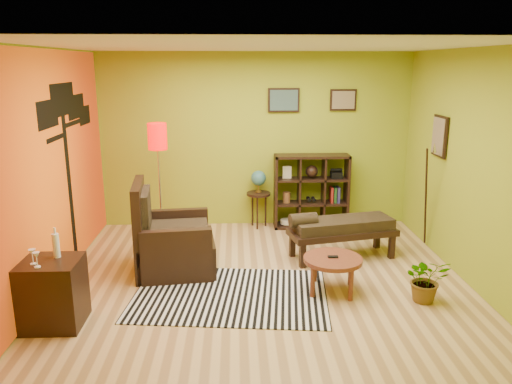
{
  "coord_description": "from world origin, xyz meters",
  "views": [
    {
      "loc": [
        -0.32,
        -5.77,
        2.61
      ],
      "look_at": [
        -0.07,
        0.28,
        1.05
      ],
      "focal_mm": 35.0,
      "sensor_mm": 36.0,
      "label": 1
    }
  ],
  "objects_px": {
    "coffee_table": "(333,262)",
    "side_cabinet": "(52,293)",
    "armchair": "(170,244)",
    "globe_table": "(258,185)",
    "bench": "(340,228)",
    "cube_shelf": "(312,191)",
    "potted_plant": "(426,284)",
    "floor_lamp": "(158,148)"
  },
  "relations": [
    {
      "from": "floor_lamp",
      "to": "side_cabinet",
      "type": "bearing_deg",
      "value": -109.28
    },
    {
      "from": "side_cabinet",
      "to": "armchair",
      "type": "bearing_deg",
      "value": 53.12
    },
    {
      "from": "globe_table",
      "to": "potted_plant",
      "type": "bearing_deg",
      "value": -57.15
    },
    {
      "from": "coffee_table",
      "to": "cube_shelf",
      "type": "xyz_separation_m",
      "value": [
        0.11,
        2.41,
        0.24
      ]
    },
    {
      "from": "cube_shelf",
      "to": "floor_lamp",
      "type": "bearing_deg",
      "value": -160.68
    },
    {
      "from": "floor_lamp",
      "to": "bench",
      "type": "xyz_separation_m",
      "value": [
        2.5,
        -0.55,
        -1.03
      ]
    },
    {
      "from": "globe_table",
      "to": "potted_plant",
      "type": "xyz_separation_m",
      "value": [
        1.76,
        -2.73,
        -0.51
      ]
    },
    {
      "from": "potted_plant",
      "to": "coffee_table",
      "type": "bearing_deg",
      "value": 163.38
    },
    {
      "from": "coffee_table",
      "to": "armchair",
      "type": "bearing_deg",
      "value": 160.43
    },
    {
      "from": "armchair",
      "to": "cube_shelf",
      "type": "xyz_separation_m",
      "value": [
        2.09,
        1.71,
        0.24
      ]
    },
    {
      "from": "bench",
      "to": "globe_table",
      "type": "bearing_deg",
      "value": 127.11
    },
    {
      "from": "globe_table",
      "to": "coffee_table",
      "type": "bearing_deg",
      "value": -72.7
    },
    {
      "from": "cube_shelf",
      "to": "globe_table",
      "type": "bearing_deg",
      "value": 178.71
    },
    {
      "from": "globe_table",
      "to": "cube_shelf",
      "type": "height_order",
      "value": "cube_shelf"
    },
    {
      "from": "coffee_table",
      "to": "bench",
      "type": "xyz_separation_m",
      "value": [
        0.29,
        1.04,
        0.07
      ]
    },
    {
      "from": "bench",
      "to": "cube_shelf",
      "type": "bearing_deg",
      "value": 97.44
    },
    {
      "from": "bench",
      "to": "potted_plant",
      "type": "distance_m",
      "value": 1.54
    },
    {
      "from": "armchair",
      "to": "side_cabinet",
      "type": "relative_size",
      "value": 1.17
    },
    {
      "from": "bench",
      "to": "coffee_table",
      "type": "bearing_deg",
      "value": -105.7
    },
    {
      "from": "bench",
      "to": "potted_plant",
      "type": "height_order",
      "value": "bench"
    },
    {
      "from": "potted_plant",
      "to": "globe_table",
      "type": "bearing_deg",
      "value": 122.85
    },
    {
      "from": "cube_shelf",
      "to": "potted_plant",
      "type": "height_order",
      "value": "cube_shelf"
    },
    {
      "from": "cube_shelf",
      "to": "potted_plant",
      "type": "relative_size",
      "value": 2.27
    },
    {
      "from": "armchair",
      "to": "bench",
      "type": "distance_m",
      "value": 2.3
    },
    {
      "from": "coffee_table",
      "to": "side_cabinet",
      "type": "xyz_separation_m",
      "value": [
        -3.0,
        -0.66,
        -0.01
      ]
    },
    {
      "from": "armchair",
      "to": "potted_plant",
      "type": "distance_m",
      "value": 3.15
    },
    {
      "from": "floor_lamp",
      "to": "potted_plant",
      "type": "height_order",
      "value": "floor_lamp"
    },
    {
      "from": "armchair",
      "to": "globe_table",
      "type": "relative_size",
      "value": 1.25
    },
    {
      "from": "cube_shelf",
      "to": "bench",
      "type": "xyz_separation_m",
      "value": [
        0.18,
        -1.37,
        -0.16
      ]
    },
    {
      "from": "armchair",
      "to": "bench",
      "type": "relative_size",
      "value": 0.77
    },
    {
      "from": "side_cabinet",
      "to": "floor_lamp",
      "type": "height_order",
      "value": "floor_lamp"
    },
    {
      "from": "armchair",
      "to": "globe_table",
      "type": "xyz_separation_m",
      "value": [
        1.22,
        1.73,
        0.36
      ]
    },
    {
      "from": "side_cabinet",
      "to": "floor_lamp",
      "type": "distance_m",
      "value": 2.63
    },
    {
      "from": "globe_table",
      "to": "potted_plant",
      "type": "relative_size",
      "value": 1.79
    },
    {
      "from": "bench",
      "to": "potted_plant",
      "type": "xyz_separation_m",
      "value": [
        0.71,
        -1.34,
        -0.23
      ]
    },
    {
      "from": "armchair",
      "to": "floor_lamp",
      "type": "distance_m",
      "value": 1.44
    },
    {
      "from": "coffee_table",
      "to": "potted_plant",
      "type": "bearing_deg",
      "value": -16.62
    },
    {
      "from": "coffee_table",
      "to": "side_cabinet",
      "type": "relative_size",
      "value": 0.68
    },
    {
      "from": "side_cabinet",
      "to": "floor_lamp",
      "type": "relative_size",
      "value": 0.56
    },
    {
      "from": "floor_lamp",
      "to": "potted_plant",
      "type": "distance_m",
      "value": 3.94
    },
    {
      "from": "cube_shelf",
      "to": "bench",
      "type": "height_order",
      "value": "cube_shelf"
    },
    {
      "from": "coffee_table",
      "to": "globe_table",
      "type": "xyz_separation_m",
      "value": [
        -0.76,
        2.43,
        0.35
      ]
    }
  ]
}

